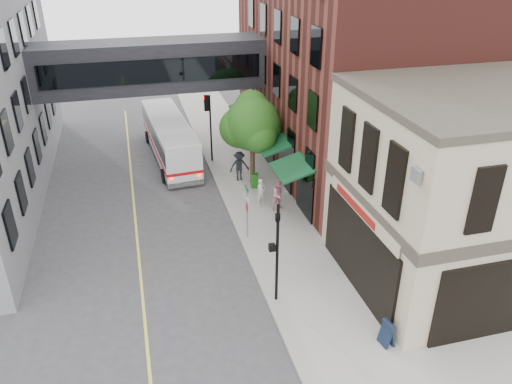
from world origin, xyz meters
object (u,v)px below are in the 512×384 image
pedestrian_b (280,194)px  sandwich_board (387,333)px  pedestrian_a (261,192)px  bus (170,137)px  pedestrian_c (239,166)px  newspaper_box (255,180)px

pedestrian_b → sandwich_board: size_ratio=1.83×
pedestrian_a → bus: bearing=98.3°
pedestrian_b → pedestrian_c: bearing=96.0°
pedestrian_a → pedestrian_c: pedestrian_c is taller
pedestrian_a → sandwich_board: size_ratio=1.50×
bus → pedestrian_a: bus is taller
pedestrian_a → sandwich_board: bearing=-100.3°
pedestrian_b → newspaper_box: 3.11m
newspaper_box → sandwich_board: sandwich_board is taller
bus → pedestrian_c: size_ratio=5.46×
bus → pedestrian_a: size_ratio=6.65×
bus → sandwich_board: (5.81, -19.98, -0.86)m
bus → pedestrian_b: size_ratio=5.47×
sandwich_board → newspaper_box: bearing=86.4°
pedestrian_b → sandwich_board: (0.81, -10.83, -0.43)m
pedestrian_b → pedestrian_c: 4.40m
pedestrian_c → sandwich_board: 15.19m
bus → pedestrian_b: bus is taller
pedestrian_b → newspaper_box: size_ratio=2.15×
pedestrian_c → sandwich_board: pedestrian_c is taller
bus → sandwich_board: bus is taller
pedestrian_b → sandwich_board: 10.87m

